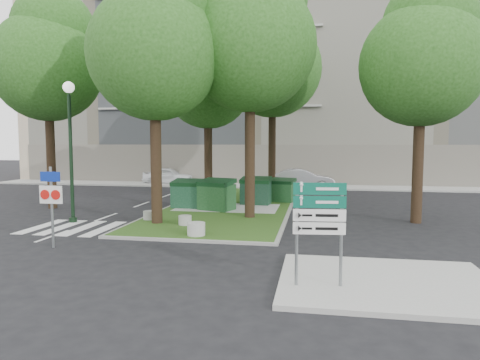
% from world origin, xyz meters
% --- Properties ---
extents(ground, '(120.00, 120.00, 0.00)m').
position_xyz_m(ground, '(0.00, 0.00, 0.00)').
color(ground, black).
rests_on(ground, ground).
extents(median_island, '(6.00, 16.00, 0.12)m').
position_xyz_m(median_island, '(0.50, 8.00, 0.06)').
color(median_island, '#244213').
rests_on(median_island, ground).
extents(median_kerb, '(6.30, 16.30, 0.10)m').
position_xyz_m(median_kerb, '(0.50, 8.00, 0.05)').
color(median_kerb, gray).
rests_on(median_kerb, ground).
extents(sidewalk_corner, '(5.00, 4.00, 0.12)m').
position_xyz_m(sidewalk_corner, '(6.50, -3.50, 0.06)').
color(sidewalk_corner, '#999993').
rests_on(sidewalk_corner, ground).
extents(building_sidewalk, '(42.00, 3.00, 0.12)m').
position_xyz_m(building_sidewalk, '(0.00, 18.50, 0.06)').
color(building_sidewalk, '#999993').
rests_on(building_sidewalk, ground).
extents(zebra_crossing, '(5.00, 3.00, 0.01)m').
position_xyz_m(zebra_crossing, '(-3.75, 1.50, 0.01)').
color(zebra_crossing, silver).
rests_on(zebra_crossing, ground).
extents(apartment_building, '(41.00, 12.00, 16.00)m').
position_xyz_m(apartment_building, '(0.00, 26.00, 8.00)').
color(apartment_building, '#C2AB91').
rests_on(apartment_building, ground).
extents(tree_median_near_left, '(5.20, 5.20, 10.53)m').
position_xyz_m(tree_median_near_left, '(-1.41, 2.56, 7.32)').
color(tree_median_near_left, black).
rests_on(tree_median_near_left, ground).
extents(tree_median_near_right, '(5.60, 5.60, 11.46)m').
position_xyz_m(tree_median_near_right, '(2.09, 4.56, 7.99)').
color(tree_median_near_right, black).
rests_on(tree_median_near_right, ground).
extents(tree_median_mid, '(4.80, 4.80, 9.99)m').
position_xyz_m(tree_median_mid, '(-0.91, 9.06, 6.98)').
color(tree_median_mid, black).
rests_on(tree_median_mid, ground).
extents(tree_median_far, '(5.80, 5.80, 11.93)m').
position_xyz_m(tree_median_far, '(2.29, 12.06, 8.32)').
color(tree_median_far, black).
rests_on(tree_median_far, ground).
extents(tree_street_left, '(5.40, 5.40, 11.00)m').
position_xyz_m(tree_street_left, '(-8.41, 6.06, 7.65)').
color(tree_street_left, black).
rests_on(tree_street_left, ground).
extents(tree_street_right, '(5.00, 5.00, 10.06)m').
position_xyz_m(tree_street_right, '(9.09, 5.06, 6.98)').
color(tree_street_right, black).
rests_on(tree_street_right, ground).
extents(dumpster_a, '(1.59, 1.15, 1.42)m').
position_xyz_m(dumpster_a, '(-1.48, 6.72, 0.80)').
color(dumpster_a, '#0F3A21').
rests_on(dumpster_a, median_island).
extents(dumpster_b, '(1.92, 1.62, 1.52)m').
position_xyz_m(dumpster_b, '(0.12, 6.19, 0.85)').
color(dumpster_b, '#113D16').
rests_on(dumpster_b, median_island).
extents(dumpster_c, '(1.63, 1.19, 1.45)m').
position_xyz_m(dumpster_c, '(1.72, 8.43, 0.82)').
color(dumpster_c, black).
rests_on(dumpster_c, median_island).
extents(dumpster_d, '(1.58, 1.29, 1.29)m').
position_xyz_m(dumpster_d, '(3.00, 9.76, 0.74)').
color(dumpster_d, '#13401A').
rests_on(dumpster_d, median_island).
extents(bollard_left, '(0.50, 0.50, 0.36)m').
position_xyz_m(bollard_left, '(-2.10, 3.15, 0.30)').
color(bollard_left, gray).
rests_on(bollard_left, median_island).
extents(bollard_right, '(0.63, 0.63, 0.45)m').
position_xyz_m(bollard_right, '(0.71, 0.50, 0.34)').
color(bollard_right, '#A6A6A1').
rests_on(bollard_right, median_island).
extents(bollard_mid, '(0.51, 0.51, 0.37)m').
position_xyz_m(bollard_mid, '(-0.25, 2.29, 0.30)').
color(bollard_mid, '#979792').
rests_on(bollard_mid, median_island).
extents(litter_bin, '(0.40, 0.40, 0.69)m').
position_xyz_m(litter_bin, '(3.20, 11.87, 0.47)').
color(litter_bin, gold).
rests_on(litter_bin, median_island).
extents(street_lamp, '(0.47, 0.47, 5.87)m').
position_xyz_m(street_lamp, '(-5.27, 2.57, 3.69)').
color(street_lamp, black).
rests_on(street_lamp, ground).
extents(traffic_sign_pole, '(0.78, 0.08, 2.60)m').
position_xyz_m(traffic_sign_pole, '(-3.45, -1.55, 1.67)').
color(traffic_sign_pole, slate).
rests_on(traffic_sign_pole, ground).
extents(directional_sign, '(1.17, 0.18, 2.35)m').
position_xyz_m(directional_sign, '(4.90, -4.13, 1.68)').
color(directional_sign, slate).
rests_on(directional_sign, sidewalk_corner).
extents(car_white, '(4.13, 1.86, 1.38)m').
position_xyz_m(car_white, '(-6.93, 19.13, 0.69)').
color(car_white, white).
rests_on(car_white, ground).
extents(car_silver, '(4.65, 1.94, 1.49)m').
position_xyz_m(car_silver, '(3.87, 16.82, 0.75)').
color(car_silver, '#929399').
rests_on(car_silver, ground).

